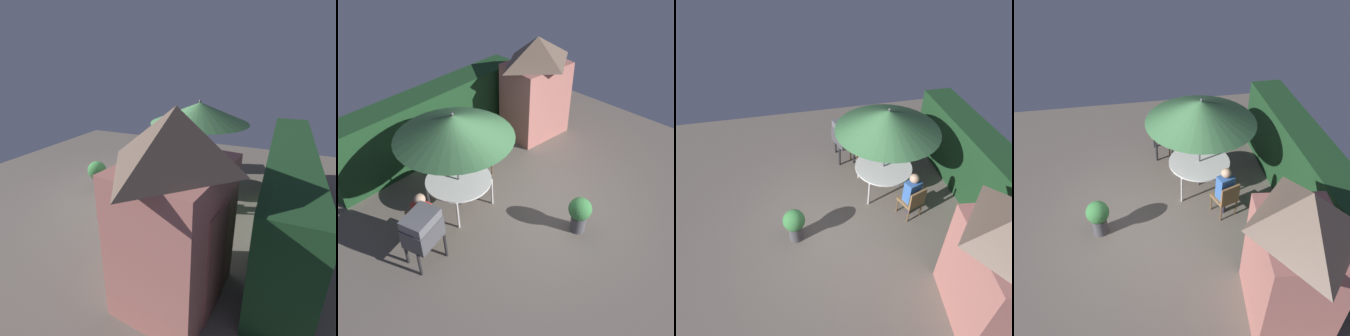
% 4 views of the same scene
% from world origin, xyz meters
% --- Properties ---
extents(ground_plane, '(11.00, 11.00, 0.00)m').
position_xyz_m(ground_plane, '(0.00, 0.00, 0.00)').
color(ground_plane, '#6B6056').
extents(hedge_backdrop, '(5.75, 0.80, 1.76)m').
position_xyz_m(hedge_backdrop, '(0.00, 3.50, 0.88)').
color(hedge_backdrop, '#193D1E').
rests_on(hedge_backdrop, ground).
extents(garden_shed, '(1.83, 1.49, 2.79)m').
position_xyz_m(garden_shed, '(2.55, 2.10, 1.42)').
color(garden_shed, '#B26B60').
rests_on(garden_shed, ground).
extents(patio_table, '(1.46, 1.46, 0.74)m').
position_xyz_m(patio_table, '(-1.00, 1.33, 0.69)').
color(patio_table, white).
rests_on(patio_table, ground).
extents(patio_umbrella, '(2.46, 2.46, 2.40)m').
position_xyz_m(patio_umbrella, '(-1.00, 1.33, 2.09)').
color(patio_umbrella, '#4C4C51').
rests_on(patio_umbrella, ground).
extents(bbq_grill, '(0.81, 0.67, 1.20)m').
position_xyz_m(bbq_grill, '(-2.49, 0.64, 0.85)').
color(bbq_grill, '#47474C').
rests_on(bbq_grill, ground).
extents(chair_near_shed, '(0.56, 0.56, 0.90)m').
position_xyz_m(chair_near_shed, '(-2.28, 1.02, 0.52)').
color(chair_near_shed, olive).
rests_on(chair_near_shed, ground).
extents(chair_far_side, '(0.59, 0.59, 0.90)m').
position_xyz_m(chair_far_side, '(0.10, 1.72, 0.52)').
color(chair_far_side, olive).
rests_on(chair_far_side, ground).
extents(potted_plant_by_shed, '(0.49, 0.49, 0.84)m').
position_xyz_m(potted_plant_by_shed, '(0.17, -1.07, 0.49)').
color(potted_plant_by_shed, '#4C4C51').
rests_on(potted_plant_by_shed, ground).
extents(person_in_red, '(0.31, 0.39, 1.26)m').
position_xyz_m(person_in_red, '(-2.20, 1.04, 0.78)').
color(person_in_red, '#CC3D33').
rests_on(person_in_red, ground).
extents(person_in_blue, '(0.34, 0.40, 1.26)m').
position_xyz_m(person_in_blue, '(0.02, 1.69, 0.78)').
color(person_in_blue, '#3866B2').
rests_on(person_in_blue, ground).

